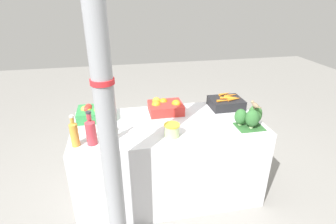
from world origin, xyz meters
The scene contains 12 objects.
ground_plane centered at (0.00, 0.00, 0.00)m, with size 10.00×10.00×0.00m, color gray.
market_table centered at (0.00, 0.00, 0.38)m, with size 1.62×0.76×0.76m, color silver.
support_pole centered at (-0.48, -0.59, 1.27)m, with size 0.13×0.13×2.54m.
apple_crate centered at (-0.62, 0.22, 0.82)m, with size 0.31×0.25×0.13m.
orange_crate centered at (0.01, 0.22, 0.81)m, with size 0.31×0.25×0.13m.
carrot_crate centered at (0.62, 0.21, 0.81)m, with size 0.31×0.26×0.12m.
broccoli_pile centered at (0.66, -0.20, 0.84)m, with size 0.23×0.19×0.18m.
juice_bottle_amber centered at (-0.74, -0.23, 0.86)m, with size 0.06×0.06×0.25m.
juice_bottle_ruby centered at (-0.62, -0.23, 0.87)m, with size 0.08×0.08×0.27m.
juice_bottle_cloudy centered at (-0.50, -0.23, 0.87)m, with size 0.06×0.06×0.27m.
pickle_jar centered at (-0.02, -0.24, 0.81)m, with size 0.12×0.12×0.11m.
sparrow_bird centered at (0.67, -0.23, 0.96)m, with size 0.04×0.14×0.05m.
Camera 1 is at (-0.40, -1.99, 1.80)m, focal length 28.00 mm.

